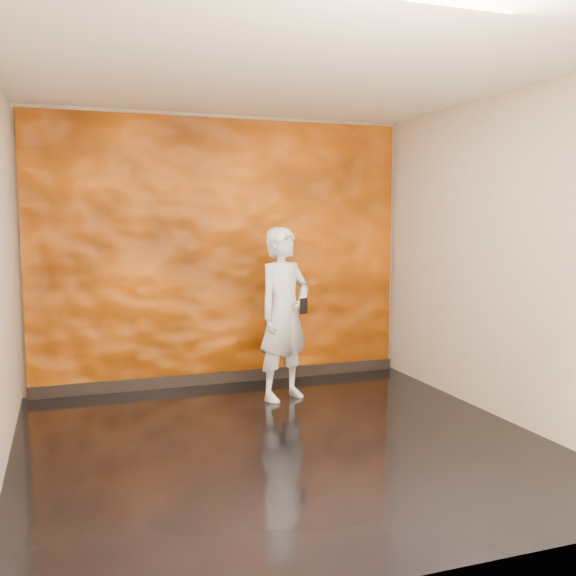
% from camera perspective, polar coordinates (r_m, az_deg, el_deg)
% --- Properties ---
extents(room, '(4.02, 4.02, 2.81)m').
position_cam_1_polar(room, '(4.85, -0.41, 2.23)').
color(room, black).
rests_on(room, ground).
extents(feature_wall, '(3.90, 0.06, 2.75)m').
position_cam_1_polar(feature_wall, '(6.73, -5.82, 3.14)').
color(feature_wall, '#DC5E05').
rests_on(feature_wall, ground).
extents(baseboard, '(3.90, 0.04, 0.12)m').
position_cam_1_polar(baseboard, '(6.89, -5.62, -7.91)').
color(baseboard, black).
rests_on(baseboard, ground).
extents(man, '(0.71, 0.61, 1.65)m').
position_cam_1_polar(man, '(6.13, -0.34, -2.33)').
color(man, '#9CA2AA').
rests_on(man, ground).
extents(phone, '(0.08, 0.04, 0.15)m').
position_cam_1_polar(phone, '(5.95, 1.41, -1.60)').
color(phone, black).
rests_on(phone, man).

